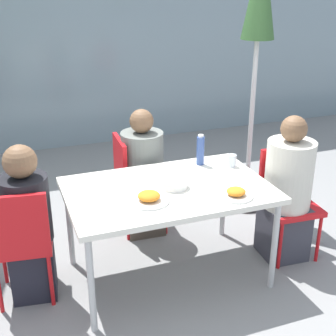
{
  "coord_description": "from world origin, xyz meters",
  "views": [
    {
      "loc": [
        -1.05,
        -2.82,
        2.13
      ],
      "look_at": [
        0.0,
        0.0,
        0.89
      ],
      "focal_mm": 50.0,
      "sensor_mm": 36.0,
      "label": 1
    }
  ],
  "objects_px": {
    "person_left": "(28,227)",
    "closed_umbrella": "(259,13)",
    "person_right": "(287,194)",
    "person_far": "(143,177)",
    "chair_right": "(287,194)",
    "chair_left": "(21,238)",
    "drinking_cup": "(232,161)",
    "bottle": "(200,150)",
    "chair_far": "(132,177)",
    "salad_bowl": "(174,183)"
  },
  "relations": [
    {
      "from": "chair_left",
      "to": "person_right",
      "type": "height_order",
      "value": "person_right"
    },
    {
      "from": "person_left",
      "to": "drinking_cup",
      "type": "relative_size",
      "value": 11.65
    },
    {
      "from": "person_far",
      "to": "chair_far",
      "type": "bearing_deg",
      "value": -121.94
    },
    {
      "from": "person_left",
      "to": "closed_umbrella",
      "type": "relative_size",
      "value": 0.46
    },
    {
      "from": "chair_far",
      "to": "person_right",
      "type": "bearing_deg",
      "value": 53.53
    },
    {
      "from": "person_right",
      "to": "chair_right",
      "type": "bearing_deg",
      "value": -121.94
    },
    {
      "from": "drinking_cup",
      "to": "salad_bowl",
      "type": "distance_m",
      "value": 0.6
    },
    {
      "from": "chair_right",
      "to": "person_right",
      "type": "xyz_separation_m",
      "value": [
        -0.05,
        -0.08,
        0.04
      ]
    },
    {
      "from": "person_right",
      "to": "chair_far",
      "type": "xyz_separation_m",
      "value": [
        -1.01,
        0.83,
        -0.04
      ]
    },
    {
      "from": "chair_far",
      "to": "bottle",
      "type": "distance_m",
      "value": 0.71
    },
    {
      "from": "chair_far",
      "to": "closed_umbrella",
      "type": "xyz_separation_m",
      "value": [
        1.18,
        0.06,
        1.32
      ]
    },
    {
      "from": "chair_far",
      "to": "salad_bowl",
      "type": "height_order",
      "value": "chair_far"
    },
    {
      "from": "person_right",
      "to": "person_far",
      "type": "height_order",
      "value": "person_right"
    },
    {
      "from": "person_right",
      "to": "person_far",
      "type": "bearing_deg",
      "value": -36.0
    },
    {
      "from": "person_left",
      "to": "bottle",
      "type": "relative_size",
      "value": 4.6
    },
    {
      "from": "chair_left",
      "to": "bottle",
      "type": "xyz_separation_m",
      "value": [
        1.42,
        0.27,
        0.35
      ]
    },
    {
      "from": "chair_right",
      "to": "salad_bowl",
      "type": "relative_size",
      "value": 4.39
    },
    {
      "from": "chair_left",
      "to": "person_left",
      "type": "xyz_separation_m",
      "value": [
        0.06,
        0.07,
        0.03
      ]
    },
    {
      "from": "salad_bowl",
      "to": "closed_umbrella",
      "type": "bearing_deg",
      "value": 37.38
    },
    {
      "from": "chair_right",
      "to": "person_left",
      "type": "bearing_deg",
      "value": 0.24
    },
    {
      "from": "person_left",
      "to": "person_far",
      "type": "relative_size",
      "value": 1.01
    },
    {
      "from": "person_right",
      "to": "person_far",
      "type": "relative_size",
      "value": 1.05
    },
    {
      "from": "chair_left",
      "to": "salad_bowl",
      "type": "xyz_separation_m",
      "value": [
        1.07,
        -0.07,
        0.26
      ]
    },
    {
      "from": "chair_right",
      "to": "chair_far",
      "type": "relative_size",
      "value": 1.0
    },
    {
      "from": "chair_right",
      "to": "person_far",
      "type": "relative_size",
      "value": 0.77
    },
    {
      "from": "chair_left",
      "to": "chair_far",
      "type": "distance_m",
      "value": 1.21
    },
    {
      "from": "person_right",
      "to": "chair_far",
      "type": "relative_size",
      "value": 1.36
    },
    {
      "from": "person_left",
      "to": "closed_umbrella",
      "type": "distance_m",
      "value": 2.56
    },
    {
      "from": "person_left",
      "to": "drinking_cup",
      "type": "distance_m",
      "value": 1.6
    },
    {
      "from": "chair_right",
      "to": "closed_umbrella",
      "type": "distance_m",
      "value": 1.55
    },
    {
      "from": "chair_left",
      "to": "person_far",
      "type": "height_order",
      "value": "person_far"
    },
    {
      "from": "drinking_cup",
      "to": "salad_bowl",
      "type": "xyz_separation_m",
      "value": [
        -0.57,
        -0.21,
        -0.02
      ]
    },
    {
      "from": "person_far",
      "to": "drinking_cup",
      "type": "xyz_separation_m",
      "value": [
        0.57,
        -0.52,
        0.26
      ]
    },
    {
      "from": "chair_right",
      "to": "salad_bowl",
      "type": "distance_m",
      "value": 1.02
    },
    {
      "from": "chair_left",
      "to": "chair_right",
      "type": "bearing_deg",
      "value": 6.58
    },
    {
      "from": "bottle",
      "to": "person_right",
      "type": "bearing_deg",
      "value": -33.7
    },
    {
      "from": "person_far",
      "to": "closed_umbrella",
      "type": "height_order",
      "value": "closed_umbrella"
    },
    {
      "from": "person_right",
      "to": "bottle",
      "type": "distance_m",
      "value": 0.76
    },
    {
      "from": "bottle",
      "to": "drinking_cup",
      "type": "height_order",
      "value": "bottle"
    },
    {
      "from": "chair_left",
      "to": "person_left",
      "type": "distance_m",
      "value": 0.1
    },
    {
      "from": "person_far",
      "to": "drinking_cup",
      "type": "distance_m",
      "value": 0.82
    },
    {
      "from": "closed_umbrella",
      "to": "chair_left",
      "type": "bearing_deg",
      "value": -160.54
    },
    {
      "from": "chair_left",
      "to": "closed_umbrella",
      "type": "bearing_deg",
      "value": 27.2
    },
    {
      "from": "closed_umbrella",
      "to": "chair_far",
      "type": "bearing_deg",
      "value": -177.22
    },
    {
      "from": "person_right",
      "to": "salad_bowl",
      "type": "relative_size",
      "value": 5.98
    },
    {
      "from": "chair_far",
      "to": "drinking_cup",
      "type": "bearing_deg",
      "value": 51.45
    },
    {
      "from": "person_far",
      "to": "chair_right",
      "type": "bearing_deg",
      "value": 57.64
    },
    {
      "from": "salad_bowl",
      "to": "person_left",
      "type": "bearing_deg",
      "value": 171.95
    },
    {
      "from": "person_left",
      "to": "salad_bowl",
      "type": "relative_size",
      "value": 5.73
    },
    {
      "from": "chair_left",
      "to": "person_far",
      "type": "bearing_deg",
      "value": 39.3
    }
  ]
}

